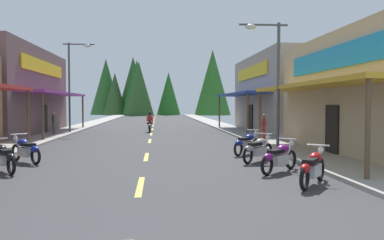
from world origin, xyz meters
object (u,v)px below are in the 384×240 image
Objects in this scene: pedestrian_waiting at (54,121)px; motorcycle_parked_right_2 at (258,149)px; motorcycle_parked_right_0 at (313,167)px; motorcycle_parked_left_3 at (3,157)px; motorcycle_parked_right_3 at (247,143)px; rider_cruising_lead at (150,123)px; motorcycle_parked_right_1 at (279,157)px; motorcycle_parked_left_4 at (26,149)px; pedestrian_by_shop at (264,126)px; streetlamp_left at (74,75)px; streetlamp_right at (271,67)px.

motorcycle_parked_right_2 is at bearing 108.63° from pedestrian_waiting.
motorcycle_parked_right_0 and motorcycle_parked_left_3 have the same top height.
motorcycle_parked_right_3 is (-0.27, 6.18, 0.00)m from motorcycle_parked_right_0.
motorcycle_parked_right_3 is at bearing -160.88° from rider_cruising_lead.
motorcycle_parked_left_4 is (-8.55, 2.73, 0.00)m from motorcycle_parked_right_1.
motorcycle_parked_right_2 is 0.75× the size of rider_cruising_lead.
pedestrian_by_shop is at bearing -89.93° from motorcycle_parked_left_3.
motorcycle_parked_right_0 is 20.53m from pedestrian_waiting.
streetlamp_right is (11.09, -11.40, -0.43)m from streetlamp_left.
motorcycle_parked_left_4 is (-8.54, -1.50, 0.00)m from motorcycle_parked_right_3.
motorcycle_parked_right_1 is at bearing -137.40° from motorcycle_parked_right_3.
motorcycle_parked_right_3 is at bearing 47.30° from motorcycle_parked_right_1.
streetlamp_left is 1.13× the size of streetlamp_right.
pedestrian_by_shop is at bearing 77.97° from streetlamp_right.
streetlamp_left is 3.75× the size of motorcycle_parked_right_0.
motorcycle_parked_left_3 is at bearing 167.22° from rider_cruising_lead.
motorcycle_parked_right_2 is (-1.39, -3.08, -3.33)m from streetlamp_right.
motorcycle_parked_right_2 is at bearing -101.82° from pedestrian_by_shop.
streetlamp_right is 6.36m from motorcycle_parked_right_1.
rider_cruising_lead is (5.42, 1.07, -3.59)m from streetlamp_left.
motorcycle_parked_right_1 is at bearing -133.85° from motorcycle_parked_right_2.
motorcycle_parked_right_3 is 8.67m from motorcycle_parked_left_4.
motorcycle_parked_right_2 is 8.48m from motorcycle_parked_left_4.
rider_cruising_lead is (-4.63, 19.68, 0.17)m from motorcycle_parked_right_0.
pedestrian_waiting is at bearing -33.75° from motorcycle_parked_left_4.
streetlamp_left is at bearing -33.60° from motorcycle_parked_left_3.
motorcycle_parked_right_1 is 0.94× the size of motorcycle_parked_left_3.
rider_cruising_lead reaches higher than motorcycle_parked_left_3.
motorcycle_parked_left_4 is at bearing 165.64° from rider_cruising_lead.
motorcycle_parked_left_4 is 12.77m from pedestrian_waiting.
motorcycle_parked_right_2 is 0.98× the size of pedestrian_waiting.
rider_cruising_lead reaches higher than motorcycle_parked_right_0.
pedestrian_waiting is (-12.20, 10.02, -2.87)m from streetlamp_right.
motorcycle_parked_left_3 is (-8.58, -3.42, 0.00)m from motorcycle_parked_right_3.
motorcycle_parked_right_0 is 4.15m from motorcycle_parked_right_2.
pedestrian_waiting is (-2.31, 14.46, 0.46)m from motorcycle_parked_left_3.
streetlamp_left is 3.98× the size of motorcycle_parked_right_3.
motorcycle_parked_right_1 is 1.02× the size of motorcycle_parked_left_4.
motorcycle_parked_right_0 is 1.06× the size of motorcycle_parked_right_3.
streetlamp_right is 3.72m from motorcycle_parked_right_3.
rider_cruising_lead is (-4.28, 15.54, 0.17)m from motorcycle_parked_right_2.
motorcycle_parked_right_3 is 5.43m from pedestrian_by_shop.
motorcycle_parked_right_2 is 1.01× the size of motorcycle_parked_left_4.
motorcycle_parked_right_1 is 8.98m from motorcycle_parked_left_4.
motorcycle_parked_right_0 is 1.08× the size of motorcycle_parked_right_2.
streetlamp_left is at bearing -149.68° from pedestrian_waiting.
motorcycle_parked_right_1 is (-0.26, 1.95, 0.00)m from motorcycle_parked_right_0.
motorcycle_parked_left_3 is at bearing -136.18° from pedestrian_by_shop.
motorcycle_parked_right_2 is at bearing 42.71° from motorcycle_parked_right_0.
motorcycle_parked_right_2 is at bearing -138.07° from motorcycle_parked_left_4.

